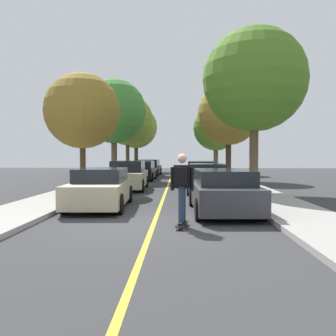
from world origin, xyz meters
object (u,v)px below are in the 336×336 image
object	(u,v)px
street_tree_left_farthest	(136,127)
street_tree_left_far	(127,120)
street_tree_left_nearest	(82,111)
street_tree_right_near	(229,114)
parked_car_left_nearest	(101,188)
street_tree_left_near	(114,111)
parked_car_right_near	(207,178)
parked_car_left_far	(142,171)
fire_hydrant	(90,183)
parked_car_right_nearest	(223,191)
street_tree_right_far	(216,128)
street_tree_right_nearest	(254,80)
skateboarder	(182,184)
skateboard	(182,224)
parked_car_left_farthest	(149,168)
parked_car_right_far	(200,172)
parked_car_left_near	(128,176)

from	to	relation	value
street_tree_left_farthest	street_tree_left_far	bearing A→B (deg)	-90.00
street_tree_left_nearest	street_tree_right_near	bearing A→B (deg)	42.30
parked_car_left_nearest	street_tree_left_near	bearing A→B (deg)	98.73
parked_car_right_near	street_tree_right_near	world-z (taller)	street_tree_right_near
parked_car_right_near	street_tree_left_far	size ratio (longest dim) A/B	0.64
parked_car_left_far	fire_hydrant	size ratio (longest dim) A/B	5.88
parked_car_right_nearest	street_tree_right_far	distance (m)	22.38
parked_car_left_nearest	street_tree_left_farthest	xyz separation A→B (m)	(-2.06, 26.31, 4.20)
street_tree_left_far	street_tree_right_nearest	world-z (taller)	street_tree_right_nearest
street_tree_left_far	street_tree_left_farthest	world-z (taller)	street_tree_left_far
street_tree_right_near	fire_hydrant	xyz separation A→B (m)	(-7.62, -8.30, -4.16)
parked_car_right_near	skateboarder	world-z (taller)	skateboarder
street_tree_right_near	skateboarder	size ratio (longest dim) A/B	3.86
street_tree_left_farthest	skateboard	distance (m)	30.31
parked_car_left_farthest	parked_car_right_far	distance (m)	8.89
parked_car_left_nearest	street_tree_left_nearest	xyz separation A→B (m)	(-2.06, 5.16, 3.31)
parked_car_left_nearest	street_tree_right_near	bearing A→B (deg)	64.11
parked_car_left_far	street_tree_left_farthest	distance (m)	13.91
parked_car_right_near	street_tree_left_farthest	bearing A→B (deg)	106.21
street_tree_left_far	street_tree_right_near	world-z (taller)	street_tree_left_far
street_tree_left_nearest	fire_hydrant	xyz separation A→B (m)	(0.56, -0.86, -3.48)
street_tree_left_farthest	parked_car_right_nearest	bearing A→B (deg)	-77.34
parked_car_right_far	fire_hydrant	bearing A→B (deg)	-130.30
parked_car_left_far	parked_car_right_far	world-z (taller)	parked_car_right_far
parked_car_left_far	fire_hydrant	bearing A→B (deg)	-99.56
parked_car_left_nearest	street_tree_left_near	size ratio (longest dim) A/B	0.59
parked_car_left_farthest	street_tree_left_farthest	xyz separation A→B (m)	(-2.06, 7.55, 4.17)
parked_car_left_nearest	parked_car_left_farthest	xyz separation A→B (m)	(0.00, 18.76, 0.03)
street_tree_left_nearest	street_tree_right_nearest	world-z (taller)	street_tree_right_nearest
street_tree_left_far	parked_car_left_nearest	bearing A→B (deg)	-84.12
street_tree_left_nearest	parked_car_left_farthest	bearing A→B (deg)	81.38
parked_car_left_farthest	street_tree_left_farthest	world-z (taller)	street_tree_left_farthest
parked_car_right_near	parked_car_right_far	size ratio (longest dim) A/B	1.08
parked_car_left_near	street_tree_right_far	size ratio (longest dim) A/B	0.70
street_tree_left_near	parked_car_right_nearest	bearing A→B (deg)	-66.89
street_tree_right_far	skateboard	size ratio (longest dim) A/B	7.35
parked_car_right_near	skateboard	bearing A→B (deg)	-98.62
parked_car_left_nearest	skateboarder	distance (m)	4.30
parked_car_right_nearest	parked_car_right_near	distance (m)	6.19
parked_car_left_near	parked_car_left_farthest	world-z (taller)	parked_car_left_near
street_tree_left_far	street_tree_left_farthest	xyz separation A→B (m)	(0.00, 6.30, -0.16)
street_tree_left_far	street_tree_left_farthest	bearing A→B (deg)	90.00
parked_car_left_nearest	street_tree_left_near	world-z (taller)	street_tree_left_near
street_tree_left_far	skateboarder	world-z (taller)	street_tree_left_far
skateboard	street_tree_right_nearest	bearing A→B (deg)	66.00
parked_car_left_near	street_tree_left_nearest	distance (m)	4.04
parked_car_left_nearest	skateboarder	bearing A→B (deg)	-49.74
parked_car_right_nearest	street_tree_left_nearest	world-z (taller)	street_tree_left_nearest
parked_car_right_near	street_tree_left_farthest	distance (m)	22.31
street_tree_left_nearest	street_tree_left_near	xyz separation A→B (m)	(0.00, 8.25, 1.01)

